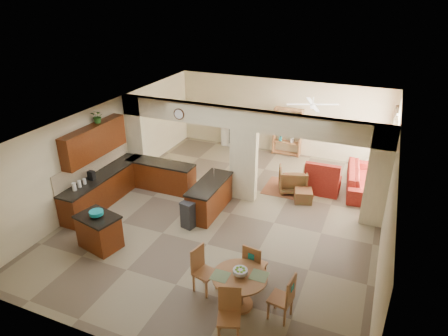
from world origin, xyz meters
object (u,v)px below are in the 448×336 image
at_px(dining_table, 239,286).
at_px(sofa, 363,179).
at_px(armchair, 293,180).
at_px(kitchen_island, 99,231).

relative_size(dining_table, sofa, 0.46).
height_order(dining_table, armchair, armchair).
distance_m(dining_table, armchair, 5.26).
relative_size(sofa, armchair, 2.83).
bearing_deg(armchair, kitchen_island, 34.25).
relative_size(kitchen_island, dining_table, 1.04).
bearing_deg(sofa, kitchen_island, 128.63).
relative_size(kitchen_island, armchair, 1.34).
height_order(dining_table, sofa, dining_table).
distance_m(sofa, armchair, 2.24).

